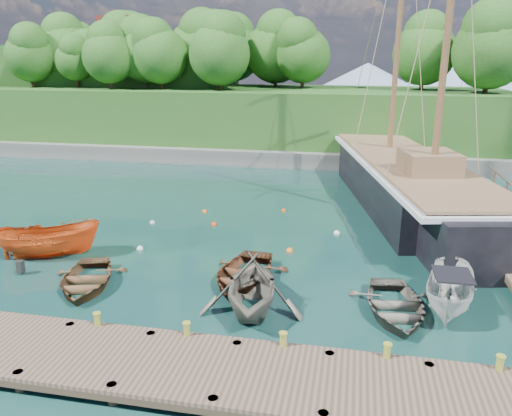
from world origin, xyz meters
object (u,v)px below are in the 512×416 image
Objects in this scene: rowboat_2 at (243,281)px; rowboat_0 at (86,286)px; cabin_boat_white at (449,311)px; rowboat_1 at (252,311)px; rowboat_3 at (394,314)px; motorboat_orange at (51,257)px; schooner at (406,186)px.

rowboat_0 is at bearing -159.02° from rowboat_2.
rowboat_2 is 1.03× the size of cabin_boat_white.
rowboat_2 reaches higher than rowboat_0.
rowboat_1 is (6.95, -0.67, 0.00)m from rowboat_0.
rowboat_0 is 12.02m from rowboat_3.
motorboat_orange is 1.06× the size of cabin_boat_white.
rowboat_3 is at bearing 1.14° from rowboat_1.
schooner is at bearing -76.18° from motorboat_orange.
rowboat_0 is 0.98× the size of rowboat_3.
schooner reaches higher than rowboat_1.
motorboat_orange reaches higher than rowboat_3.
schooner is (16.70, 11.98, 1.23)m from motorboat_orange.
rowboat_0 is 0.90× the size of motorboat_orange.
rowboat_3 reaches higher than rowboat_0.
rowboat_2 is 9.32m from motorboat_orange.
rowboat_3 is (12.01, 0.16, 0.00)m from rowboat_0.
rowboat_1 is 16.58m from schooner.
schooner is (6.54, 15.19, 1.23)m from rowboat_1.
schooner is at bearing 77.57° from rowboat_3.
rowboat_2 is 14.84m from schooner.
schooner is at bearing 65.04° from rowboat_2.
rowboat_0 is at bearing -164.02° from cabin_boat_white.
rowboat_0 is 0.95× the size of cabin_boat_white.
cabin_boat_white is at bearing -1.66° from rowboat_2.
schooner reaches higher than rowboat_0.
rowboat_2 is at bearing -174.03° from cabin_boat_white.
motorboat_orange is at bearing -173.06° from cabin_boat_white.
motorboat_orange is at bearing 164.57° from rowboat_3.
motorboat_orange is 20.59m from schooner.
rowboat_2 is (6.08, 1.72, 0.00)m from rowboat_0.
rowboat_2 is at bearing -131.87° from schooner.
rowboat_2 is 7.95m from cabin_boat_white.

